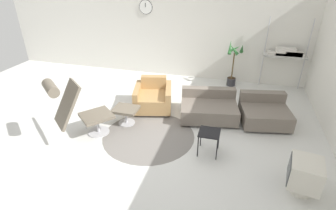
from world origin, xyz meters
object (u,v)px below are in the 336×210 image
object	(u,v)px
side_table	(209,135)
crt_television	(304,175)
ottoman	(126,112)
lounge_chair	(75,106)
couch_low	(209,108)
shelf_unit	(287,54)
couch_second	(264,113)
armchair_red	(153,98)
potted_plant	(233,65)

from	to	relation	value
side_table	crt_television	world-z (taller)	crt_television
ottoman	crt_television	distance (m)	3.56
lounge_chair	couch_low	distance (m)	2.87
lounge_chair	shelf_unit	distance (m)	5.54
couch_low	couch_second	world-z (taller)	same
couch_low	couch_second	size ratio (longest dim) A/B	1.21
couch_low	crt_television	xyz separation A→B (m)	(1.67, -1.89, 0.10)
couch_second	shelf_unit	size ratio (longest dim) A/B	0.60
side_table	armchair_red	bearing A→B (deg)	138.00
side_table	lounge_chair	bearing A→B (deg)	-174.68
armchair_red	couch_low	size ratio (longest dim) A/B	0.77
couch_second	crt_television	xyz separation A→B (m)	(0.47, -1.99, 0.10)
side_table	crt_television	size ratio (longest dim) A/B	0.79
lounge_chair	armchair_red	world-z (taller)	lounge_chair
lounge_chair	couch_second	bearing A→B (deg)	64.90
lounge_chair	ottoman	world-z (taller)	lounge_chair
armchair_red	lounge_chair	bearing A→B (deg)	43.50
couch_low	potted_plant	world-z (taller)	potted_plant
armchair_red	crt_television	bearing A→B (deg)	133.05
armchair_red	potted_plant	world-z (taller)	potted_plant
ottoman	couch_low	xyz separation A→B (m)	(1.70, 0.75, -0.07)
lounge_chair	shelf_unit	bearing A→B (deg)	82.05
ottoman	crt_television	xyz separation A→B (m)	(3.37, -1.13, 0.03)
ottoman	armchair_red	xyz separation A→B (m)	(0.35, 0.82, -0.02)
lounge_chair	couch_low	xyz separation A→B (m)	(2.37, 1.54, -0.52)
potted_plant	shelf_unit	size ratio (longest dim) A/B	0.68
ottoman	armchair_red	world-z (taller)	armchair_red
lounge_chair	shelf_unit	size ratio (longest dim) A/B	0.67
side_table	shelf_unit	distance (m)	3.85
crt_television	potted_plant	xyz separation A→B (m)	(-1.28, 3.90, 0.30)
couch_second	shelf_unit	bearing A→B (deg)	-115.96
armchair_red	couch_low	bearing A→B (deg)	163.17
ottoman	side_table	bearing A→B (deg)	-16.47
crt_television	side_table	bearing A→B (deg)	77.93
side_table	potted_plant	distance (m)	3.34
side_table	couch_low	bearing A→B (deg)	97.63
armchair_red	couch_low	distance (m)	1.35
couch_low	ottoman	bearing A→B (deg)	12.85
armchair_red	side_table	world-z (taller)	armchair_red
lounge_chair	crt_television	bearing A→B (deg)	35.27
shelf_unit	potted_plant	bearing A→B (deg)	-174.19
armchair_red	couch_low	world-z (taller)	armchair_red
crt_television	lounge_chair	bearing A→B (deg)	94.23
shelf_unit	ottoman	bearing A→B (deg)	-139.90
ottoman	armchair_red	bearing A→B (deg)	66.61
lounge_chair	couch_second	size ratio (longest dim) A/B	1.12
lounge_chair	crt_television	xyz separation A→B (m)	(4.04, -0.34, -0.43)
lounge_chair	side_table	xyz separation A→B (m)	(2.54, 0.24, -0.35)
ottoman	shelf_unit	world-z (taller)	shelf_unit
shelf_unit	lounge_chair	bearing A→B (deg)	-138.08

